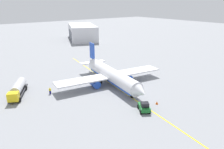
# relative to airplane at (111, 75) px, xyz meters

# --- Properties ---
(ground_plane) EXTENTS (400.00, 400.00, 0.00)m
(ground_plane) POSITION_rel_airplane_xyz_m (0.49, -0.07, -2.68)
(ground_plane) COLOR gray
(airplane) EXTENTS (32.06, 32.29, 9.72)m
(airplane) POSITION_rel_airplane_xyz_m (0.00, 0.00, 0.00)
(airplane) COLOR white
(airplane) RESTS_ON ground
(fuel_tanker) EXTENTS (11.15, 7.29, 3.15)m
(fuel_tanker) POSITION_rel_airplane_xyz_m (-7.90, -23.45, -0.95)
(fuel_tanker) COLOR #2D2D33
(fuel_tanker) RESTS_ON ground
(pushback_tug) EXTENTS (4.12, 3.73, 2.20)m
(pushback_tug) POSITION_rel_airplane_xyz_m (17.18, -3.95, -1.67)
(pushback_tug) COLOR #196B28
(pushback_tug) RESTS_ON ground
(refueling_worker) EXTENTS (0.48, 0.59, 1.71)m
(refueling_worker) POSITION_rel_airplane_xyz_m (-3.88, -16.71, -1.86)
(refueling_worker) COLOR navy
(refueling_worker) RESTS_ON ground
(safety_cone_nose) EXTENTS (0.65, 0.65, 0.72)m
(safety_cone_nose) POSITION_rel_airplane_xyz_m (16.63, 0.76, -2.32)
(safety_cone_nose) COLOR #F2590F
(safety_cone_nose) RESTS_ON ground
(distant_hangar) EXTENTS (34.85, 25.59, 8.80)m
(distant_hangar) POSITION_rel_airplane_xyz_m (-71.64, 31.27, 1.71)
(distant_hangar) COLOR silver
(distant_hangar) RESTS_ON ground
(taxi_line_marking) EXTENTS (67.04, 9.98, 0.01)m
(taxi_line_marking) POSITION_rel_airplane_xyz_m (0.49, -0.07, -2.67)
(taxi_line_marking) COLOR yellow
(taxi_line_marking) RESTS_ON ground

